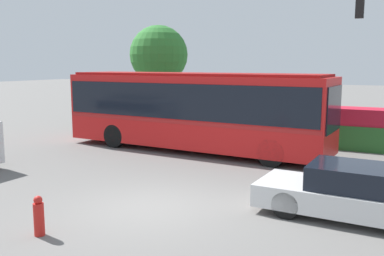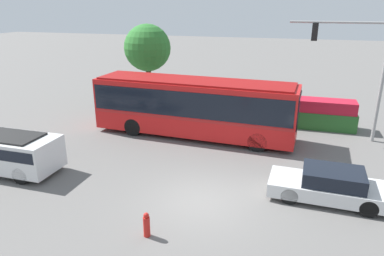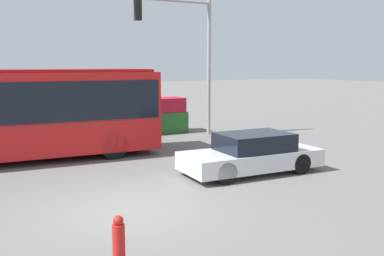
{
  "view_description": "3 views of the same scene",
  "coord_description": "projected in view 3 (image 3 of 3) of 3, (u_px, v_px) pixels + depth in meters",
  "views": [
    {
      "loc": [
        5.57,
        -8.66,
        3.56
      ],
      "look_at": [
        -0.65,
        3.57,
        1.49
      ],
      "focal_mm": 39.66,
      "sensor_mm": 36.0,
      "label": 1
    },
    {
      "loc": [
        3.02,
        -11.49,
        7.12
      ],
      "look_at": [
        -1.38,
        3.45,
        1.67
      ],
      "focal_mm": 33.32,
      "sensor_mm": 36.0,
      "label": 2
    },
    {
      "loc": [
        -3.39,
        -9.36,
        3.39
      ],
      "look_at": [
        3.17,
        2.75,
        1.37
      ],
      "focal_mm": 40.73,
      "sensor_mm": 36.0,
      "label": 3
    }
  ],
  "objects": [
    {
      "name": "traffic_light_pole",
      "position": [
        188.0,
        44.0,
        20.15
      ],
      "size": [
        4.98,
        0.24,
        6.64
      ],
      "rotation": [
        0.0,
        0.0,
        3.14
      ],
      "color": "gray",
      "rests_on": "ground"
    },
    {
      "name": "ground_plane",
      "position": [
        129.0,
        210.0,
        10.23
      ],
      "size": [
        140.0,
        140.0,
        0.0
      ],
      "primitive_type": "plane",
      "color": "slate"
    },
    {
      "name": "fire_hydrant",
      "position": [
        119.0,
        241.0,
        7.42
      ],
      "size": [
        0.22,
        0.22,
        0.86
      ],
      "color": "red",
      "rests_on": "ground"
    },
    {
      "name": "flowering_hedge",
      "position": [
        92.0,
        120.0,
        20.03
      ],
      "size": [
        9.36,
        1.42,
        1.74
      ],
      "color": "#286028",
      "rests_on": "ground"
    },
    {
      "name": "sedan_foreground",
      "position": [
        252.0,
        154.0,
        13.66
      ],
      "size": [
        4.5,
        1.96,
        1.26
      ],
      "rotation": [
        0.0,
        0.0,
        3.1
      ],
      "color": "silver",
      "rests_on": "ground"
    }
  ]
}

